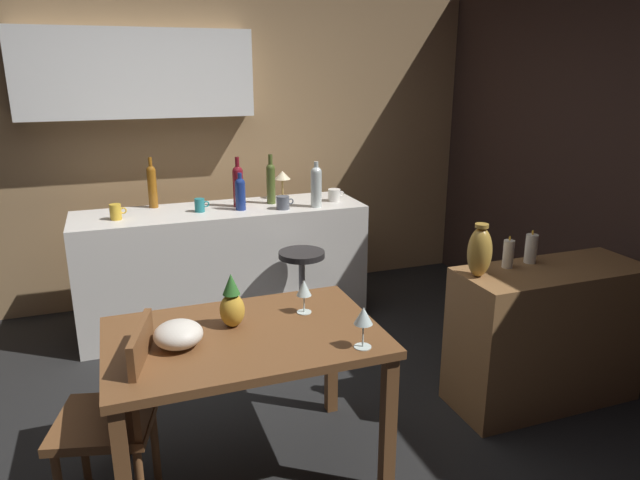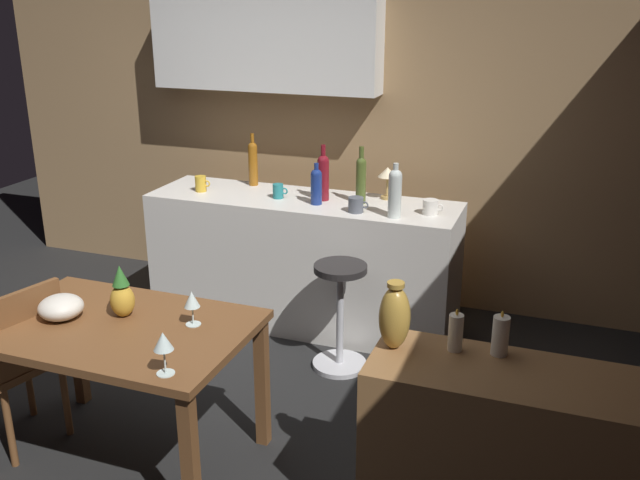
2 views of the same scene
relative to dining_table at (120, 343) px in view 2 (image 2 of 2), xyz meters
name	(u,v)px [view 2 (image 2 of 2)]	position (x,y,z in m)	size (l,w,h in m)	color
ground_plane	(175,424)	(0.05, 0.33, -0.65)	(9.00, 9.00, 0.00)	black
wall_kitchen_back	(303,106)	(-0.01, 2.40, 0.77)	(5.20, 0.33, 2.60)	#9E7A51
dining_table	(120,343)	(0.00, 0.00, 0.00)	(1.23, 0.81, 0.74)	brown
kitchen_counter	(303,262)	(0.23, 1.75, -0.20)	(2.10, 0.60, 0.90)	silver
sideboard_cabinet	(502,461)	(1.77, 0.04, -0.24)	(1.10, 0.44, 0.82)	olive
chair_near_window	(19,358)	(-0.56, -0.07, -0.15)	(0.49, 0.49, 0.89)	brown
bar_stool	(340,314)	(0.68, 1.23, -0.28)	(0.34, 0.34, 0.68)	#262323
wine_glass_left	(163,343)	(0.45, -0.31, 0.24)	(0.08, 0.08, 0.19)	silver
wine_glass_right	(192,300)	(0.33, 0.12, 0.22)	(0.07, 0.07, 0.17)	silver
pineapple_centerpiece	(122,295)	(-0.03, 0.09, 0.20)	(0.12, 0.12, 0.26)	gold
fruit_bowl	(61,307)	(-0.29, -0.03, 0.15)	(0.21, 0.21, 0.11)	beige
wine_bottle_olive	(361,178)	(0.63, 1.79, 0.43)	(0.07, 0.07, 0.37)	#475623
wine_bottle_amber	(253,162)	(-0.22, 1.96, 0.43)	(0.07, 0.07, 0.37)	#8C5114
wine_bottle_cobalt	(316,185)	(0.36, 1.67, 0.38)	(0.07, 0.07, 0.27)	navy
wine_bottle_ruby	(323,175)	(0.37, 1.78, 0.42)	(0.08, 0.08, 0.37)	maroon
wine_bottle_clear	(395,191)	(0.91, 1.57, 0.42)	(0.08, 0.08, 0.34)	silver
cup_white	(431,207)	(1.11, 1.70, 0.30)	(0.13, 0.10, 0.09)	white
cup_slate	(356,205)	(0.66, 1.59, 0.30)	(0.13, 0.09, 0.10)	#515660
cup_teal	(278,191)	(0.08, 1.71, 0.30)	(0.11, 0.07, 0.10)	teal
cup_mustard	(201,184)	(-0.49, 1.69, 0.31)	(0.11, 0.08, 0.11)	gold
counter_lamp	(387,175)	(0.76, 1.95, 0.42)	(0.13, 0.13, 0.22)	#A58447
pillar_candle_tall	(456,332)	(1.54, 0.15, 0.25)	(0.06, 0.06, 0.18)	white
pillar_candle_short	(500,336)	(1.71, 0.17, 0.26)	(0.07, 0.07, 0.19)	white
vase_brass	(395,317)	(1.30, 0.08, 0.31)	(0.13, 0.13, 0.29)	#B78C38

